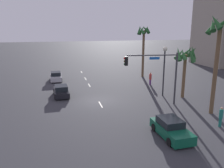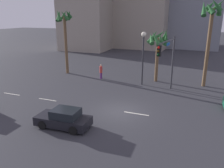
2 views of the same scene
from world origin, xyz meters
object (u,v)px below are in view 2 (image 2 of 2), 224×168
(car_0, at_px, (64,119))
(building_1, at_px, (142,4))
(traffic_signal, at_px, (168,56))
(pedestrian_0, at_px, (101,71))
(palm_tree_0, at_px, (64,25))
(streetlamp, at_px, (143,48))
(palm_tree_1, at_px, (211,21))
(building_0, at_px, (92,0))
(palm_tree_2, at_px, (158,41))

(car_0, relative_size, building_1, 0.19)
(car_0, relative_size, traffic_signal, 0.70)
(building_1, bearing_deg, pedestrian_0, -81.30)
(palm_tree_0, bearing_deg, pedestrian_0, -8.89)
(traffic_signal, bearing_deg, streetlamp, 144.00)
(car_0, xyz_separation_m, pedestrian_0, (-2.88, 13.11, 0.34))
(palm_tree_1, bearing_deg, building_0, 136.67)
(pedestrian_0, bearing_deg, palm_tree_1, 6.51)
(palm_tree_0, bearing_deg, building_1, 86.18)
(building_0, bearing_deg, palm_tree_2, -52.07)
(car_0, distance_m, pedestrian_0, 13.42)
(streetlamp, distance_m, pedestrian_0, 6.53)
(pedestrian_0, relative_size, palm_tree_1, 0.19)
(car_0, bearing_deg, palm_tree_1, 56.77)
(pedestrian_0, xyz_separation_m, palm_tree_2, (6.88, 1.49, 3.94))
(palm_tree_0, height_order, building_0, building_0)
(streetlamp, bearing_deg, palm_tree_1, 16.80)
(streetlamp, height_order, palm_tree_0, palm_tree_0)
(streetlamp, relative_size, palm_tree_2, 0.95)
(traffic_signal, relative_size, pedestrian_0, 3.15)
(streetlamp, bearing_deg, palm_tree_2, 58.89)
(palm_tree_2, relative_size, building_1, 0.30)
(palm_tree_2, bearing_deg, car_0, -105.30)
(car_0, height_order, traffic_signal, traffic_signal)
(pedestrian_0, height_order, palm_tree_2, palm_tree_2)
(palm_tree_2, bearing_deg, streetlamp, -121.11)
(car_0, xyz_separation_m, traffic_signal, (5.86, 10.17, 3.36))
(car_0, height_order, streetlamp, streetlamp)
(traffic_signal, relative_size, streetlamp, 0.96)
(palm_tree_0, height_order, palm_tree_2, palm_tree_0)
(streetlamp, distance_m, palm_tree_2, 2.56)
(streetlamp, bearing_deg, car_0, -102.26)
(palm_tree_1, bearing_deg, streetlamp, -163.20)
(building_1, bearing_deg, palm_tree_1, -61.13)
(traffic_signal, height_order, building_0, building_0)
(building_1, bearing_deg, building_0, -141.84)
(building_0, bearing_deg, streetlamp, -56.10)
(traffic_signal, bearing_deg, pedestrian_0, 161.47)
(pedestrian_0, distance_m, palm_tree_2, 8.06)
(car_0, height_order, palm_tree_0, palm_tree_0)
(building_0, bearing_deg, pedestrian_0, -64.05)
(palm_tree_0, bearing_deg, building_0, 108.25)
(car_0, distance_m, building_1, 48.53)
(streetlamp, xyz_separation_m, pedestrian_0, (-5.59, 0.64, -3.32))
(palm_tree_1, xyz_separation_m, building_1, (-15.88, 32.53, 3.42))
(streetlamp, height_order, building_1, building_1)
(palm_tree_1, distance_m, building_1, 36.36)
(traffic_signal, height_order, streetlamp, streetlamp)
(palm_tree_1, bearing_deg, car_0, -123.23)
(streetlamp, bearing_deg, building_1, 104.70)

